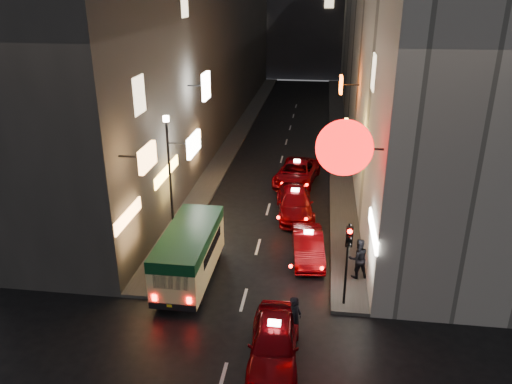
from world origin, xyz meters
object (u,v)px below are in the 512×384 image
at_px(traffic_light, 348,248).
at_px(pedestrian_crossing, 295,316).
at_px(minibus, 189,249).
at_px(lamp_post, 170,171).
at_px(taxi_near, 274,340).

bearing_deg(traffic_light, pedestrian_crossing, -130.54).
height_order(minibus, pedestrian_crossing, minibus).
height_order(minibus, lamp_post, lamp_post).
xyz_separation_m(pedestrian_crossing, lamp_post, (-6.39, 6.64, 2.72)).
bearing_deg(lamp_post, pedestrian_crossing, -46.08).
relative_size(minibus, taxi_near, 1.04).
bearing_deg(lamp_post, taxi_near, -53.61).
bearing_deg(pedestrian_crossing, traffic_light, -24.86).
bearing_deg(pedestrian_crossing, taxi_near, 167.20).
distance_m(minibus, traffic_light, 6.74).
height_order(taxi_near, lamp_post, lamp_post).
xyz_separation_m(minibus, traffic_light, (6.51, -1.25, 1.20)).
distance_m(minibus, lamp_post, 4.31).
relative_size(pedestrian_crossing, traffic_light, 0.57).
relative_size(traffic_light, lamp_post, 0.56).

